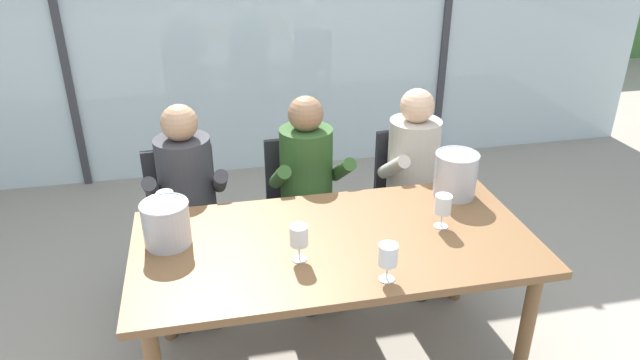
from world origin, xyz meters
TOP-DOWN VIEW (x-y plane):
  - ground at (0.00, 1.00)m, footprint 14.00×14.00m
  - window_glass_panel at (0.00, 2.56)m, footprint 7.12×0.03m
  - window_mullion_left at (-1.60, 2.54)m, footprint 0.06×0.06m
  - window_mullion_right at (1.60, 2.54)m, footprint 0.06×0.06m
  - hillside_vineyard at (0.00, 6.52)m, footprint 13.12×2.40m
  - dining_table at (0.00, 0.00)m, footprint 1.92×0.95m
  - chair_near_curtain at (-0.74, 0.87)m, footprint 0.48×0.48m
  - chair_left_of_center at (-0.01, 0.88)m, footprint 0.44×0.44m
  - chair_center at (0.73, 0.90)m, footprint 0.49×0.49m
  - person_charcoal_jacket at (-0.70, 0.75)m, footprint 0.47×0.62m
  - person_olive_shirt at (0.02, 0.75)m, footprint 0.48×0.63m
  - person_beige_jumper at (0.71, 0.75)m, footprint 0.49×0.63m
  - ice_bucket_primary at (0.75, 0.31)m, footprint 0.24×0.24m
  - ice_bucket_secondary at (-0.78, 0.13)m, footprint 0.23×0.23m
  - wine_glass_by_left_taster at (-0.20, -0.13)m, footprint 0.08×0.08m
  - wine_glass_near_bucket at (-0.79, 0.33)m, footprint 0.08×0.08m
  - wine_glass_center_pour at (0.14, -0.36)m, footprint 0.08×0.08m
  - wine_glass_by_right_taster at (0.54, 0.01)m, footprint 0.08×0.08m

SIDE VIEW (x-z plane):
  - ground at x=0.00m, z-range 0.00..0.00m
  - chair_near_curtain at x=-0.74m, z-range 0.08..0.98m
  - chair_left_of_center at x=-0.01m, z-range 0.08..0.98m
  - chair_center at x=0.73m, z-range 0.08..0.98m
  - dining_table at x=0.00m, z-range 0.30..1.07m
  - person_charcoal_jacket at x=-0.70m, z-range 0.09..1.31m
  - person_olive_shirt at x=0.02m, z-range 0.09..1.31m
  - person_beige_jumper at x=0.71m, z-range 0.09..1.31m
  - hillside_vineyard at x=0.00m, z-range 0.00..1.57m
  - ice_bucket_secondary at x=-0.78m, z-range 0.77..0.99m
  - wine_glass_by_right_taster at x=0.54m, z-range 0.80..0.97m
  - wine_glass_by_left_taster at x=-0.20m, z-range 0.80..0.98m
  - wine_glass_near_bucket at x=-0.79m, z-range 0.80..0.98m
  - wine_glass_center_pour at x=0.14m, z-range 0.80..0.98m
  - ice_bucket_primary at x=0.75m, z-range 0.77..1.02m
  - window_glass_panel at x=0.00m, z-range 0.00..2.60m
  - window_mullion_left at x=-1.60m, z-range 0.00..2.60m
  - window_mullion_right at x=1.60m, z-range 0.00..2.60m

